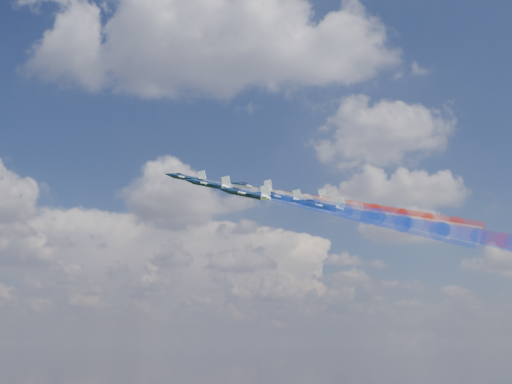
# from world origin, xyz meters

# --- Properties ---
(jet_lead) EXTENTS (16.43, 14.12, 9.09)m
(jet_lead) POSITION_xyz_m (-39.37, 6.14, 166.78)
(jet_lead) COLOR black
(trail_lead) EXTENTS (42.90, 15.11, 16.31)m
(trail_lead) POSITION_xyz_m (-13.38, -0.04, 159.69)
(trail_lead) COLOR white
(jet_inner_left) EXTENTS (16.43, 14.12, 9.09)m
(jet_inner_left) POSITION_xyz_m (-30.58, -9.92, 160.54)
(jet_inner_left) COLOR black
(trail_inner_left) EXTENTS (42.90, 15.11, 16.31)m
(trail_inner_left) POSITION_xyz_m (-4.58, -16.10, 153.45)
(trail_inner_left) COLOR blue
(jet_inner_right) EXTENTS (16.43, 14.12, 9.09)m
(jet_inner_right) POSITION_xyz_m (-21.51, 11.08, 165.14)
(jet_inner_right) COLOR black
(trail_inner_right) EXTENTS (42.90, 15.11, 16.31)m
(trail_inner_right) POSITION_xyz_m (4.48, 4.90, 158.04)
(trail_inner_right) COLOR red
(jet_outer_left) EXTENTS (16.43, 14.12, 9.09)m
(jet_outer_left) POSITION_xyz_m (-20.12, -22.61, 154.76)
(jet_outer_left) COLOR black
(trail_outer_left) EXTENTS (42.90, 15.11, 16.31)m
(trail_outer_left) POSITION_xyz_m (5.87, -28.79, 147.66)
(trail_outer_left) COLOR blue
(jet_center_third) EXTENTS (16.43, 14.12, 9.09)m
(jet_center_third) POSITION_xyz_m (-13.36, -2.01, 158.84)
(jet_center_third) COLOR black
(trail_center_third) EXTENTS (42.90, 15.11, 16.31)m
(trail_center_third) POSITION_xyz_m (12.63, -8.19, 151.75)
(trail_center_third) COLOR white
(jet_outer_right) EXTENTS (16.43, 14.12, 9.09)m
(jet_outer_right) POSITION_xyz_m (-6.28, 18.73, 164.14)
(jet_outer_right) COLOR black
(trail_outer_right) EXTENTS (42.90, 15.11, 16.31)m
(trail_outer_right) POSITION_xyz_m (19.72, 12.55, 157.04)
(trail_outer_right) COLOR red
(jet_rear_left) EXTENTS (16.43, 14.12, 9.09)m
(jet_rear_left) POSITION_xyz_m (-3.53, -16.32, 153.15)
(jet_rear_left) COLOR black
(trail_rear_left) EXTENTS (42.90, 15.11, 16.31)m
(trail_rear_left) POSITION_xyz_m (22.47, -22.50, 146.06)
(trail_rear_left) COLOR blue
(jet_rear_right) EXTENTS (16.43, 14.12, 9.09)m
(jet_rear_right) POSITION_xyz_m (1.94, 8.16, 157.89)
(jet_rear_right) COLOR black
(trail_rear_right) EXTENTS (42.90, 15.11, 16.31)m
(trail_rear_right) POSITION_xyz_m (27.93, 1.98, 150.80)
(trail_rear_right) COLOR red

